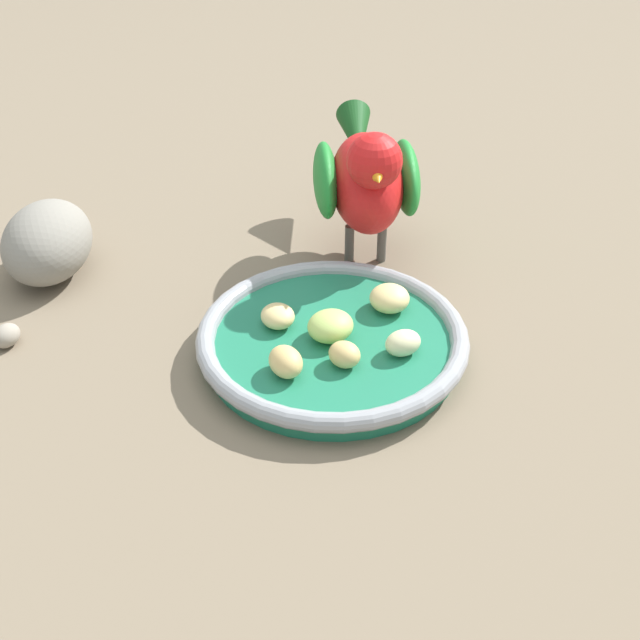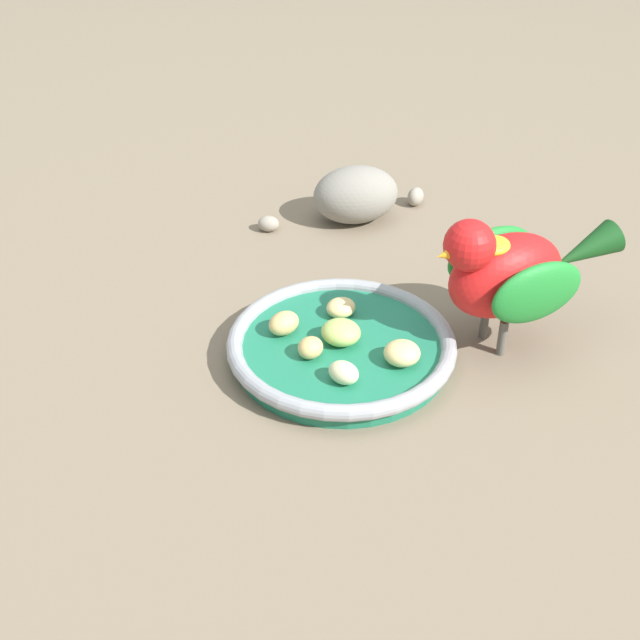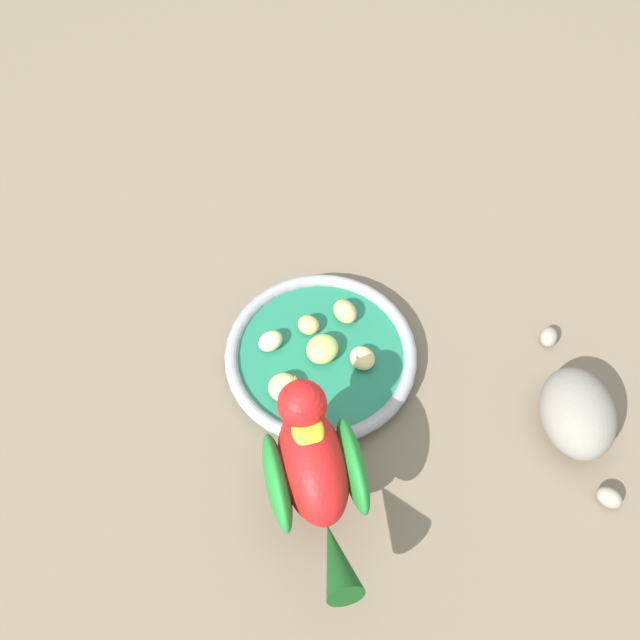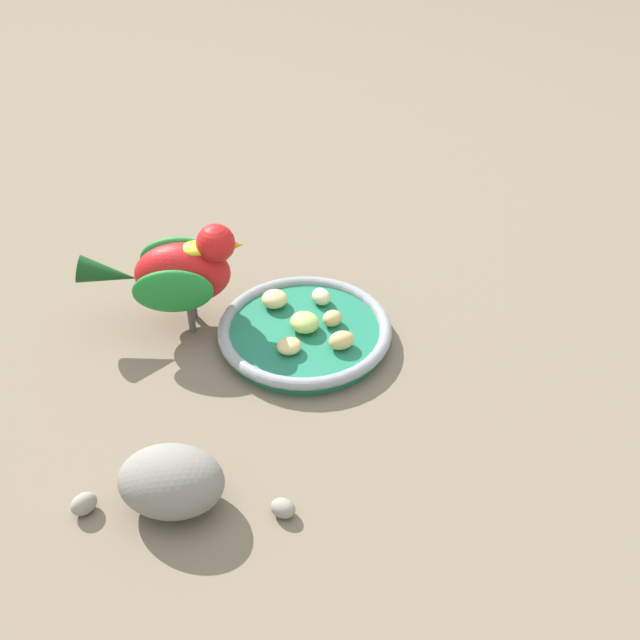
{
  "view_description": "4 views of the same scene",
  "coord_description": "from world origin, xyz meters",
  "px_view_note": "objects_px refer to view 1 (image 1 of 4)",
  "views": [
    {
      "loc": [
        -0.34,
        -0.48,
        0.45
      ],
      "look_at": [
        -0.01,
        -0.05,
        0.06
      ],
      "focal_mm": 51.29,
      "sensor_mm": 36.0,
      "label": 1
    },
    {
      "loc": [
        0.35,
        -0.6,
        0.5
      ],
      "look_at": [
        0.01,
        -0.05,
        0.05
      ],
      "focal_mm": 48.87,
      "sensor_mm": 36.0,
      "label": 2
    },
    {
      "loc": [
        0.31,
        0.24,
        0.73
      ],
      "look_at": [
        0.01,
        -0.04,
        0.06
      ],
      "focal_mm": 40.5,
      "sensor_mm": 36.0,
      "label": 3
    },
    {
      "loc": [
        -0.55,
        0.38,
        0.58
      ],
      "look_at": [
        -0.0,
        -0.04,
        0.04
      ],
      "focal_mm": 40.65,
      "sensor_mm": 36.0,
      "label": 4
    }
  ],
  "objects_px": {
    "feeding_bowl": "(332,342)",
    "apple_piece_1": "(403,343)",
    "apple_piece_3": "(330,326)",
    "rock_large": "(47,242)",
    "pebble_1": "(63,217)",
    "apple_piece_5": "(345,354)",
    "pebble_0": "(6,336)",
    "apple_piece_0": "(390,298)",
    "apple_piece_2": "(286,362)",
    "parrot": "(367,176)",
    "apple_piece_4": "(278,316)"
  },
  "relations": [
    {
      "from": "apple_piece_2",
      "to": "apple_piece_4",
      "type": "height_order",
      "value": "apple_piece_2"
    },
    {
      "from": "feeding_bowl",
      "to": "apple_piece_3",
      "type": "distance_m",
      "value": 0.02
    },
    {
      "from": "apple_piece_0",
      "to": "apple_piece_3",
      "type": "relative_size",
      "value": 0.89
    },
    {
      "from": "apple_piece_3",
      "to": "apple_piece_5",
      "type": "distance_m",
      "value": 0.04
    },
    {
      "from": "apple_piece_1",
      "to": "apple_piece_5",
      "type": "bearing_deg",
      "value": 160.06
    },
    {
      "from": "apple_piece_2",
      "to": "apple_piece_3",
      "type": "distance_m",
      "value": 0.06
    },
    {
      "from": "rock_large",
      "to": "apple_piece_0",
      "type": "bearing_deg",
      "value": -52.63
    },
    {
      "from": "parrot",
      "to": "pebble_0",
      "type": "relative_size",
      "value": 7.38
    },
    {
      "from": "apple_piece_3",
      "to": "rock_large",
      "type": "distance_m",
      "value": 0.28
    },
    {
      "from": "apple_piece_4",
      "to": "parrot",
      "type": "height_order",
      "value": "parrot"
    },
    {
      "from": "feeding_bowl",
      "to": "apple_piece_2",
      "type": "distance_m",
      "value": 0.06
    },
    {
      "from": "apple_piece_0",
      "to": "apple_piece_2",
      "type": "distance_m",
      "value": 0.12
    },
    {
      "from": "apple_piece_3",
      "to": "parrot",
      "type": "distance_m",
      "value": 0.17
    },
    {
      "from": "apple_piece_4",
      "to": "pebble_0",
      "type": "bearing_deg",
      "value": 143.23
    },
    {
      "from": "feeding_bowl",
      "to": "apple_piece_1",
      "type": "distance_m",
      "value": 0.06
    },
    {
      "from": "apple_piece_1",
      "to": "parrot",
      "type": "relative_size",
      "value": 0.16
    },
    {
      "from": "apple_piece_0",
      "to": "apple_piece_1",
      "type": "relative_size",
      "value": 1.15
    },
    {
      "from": "feeding_bowl",
      "to": "rock_large",
      "type": "height_order",
      "value": "rock_large"
    },
    {
      "from": "apple_piece_3",
      "to": "parrot",
      "type": "height_order",
      "value": "parrot"
    },
    {
      "from": "apple_piece_0",
      "to": "apple_piece_1",
      "type": "bearing_deg",
      "value": -121.1
    },
    {
      "from": "parrot",
      "to": "rock_large",
      "type": "distance_m",
      "value": 0.29
    },
    {
      "from": "apple_piece_5",
      "to": "pebble_1",
      "type": "relative_size",
      "value": 0.98
    },
    {
      "from": "apple_piece_5",
      "to": "parrot",
      "type": "bearing_deg",
      "value": 45.65
    },
    {
      "from": "feeding_bowl",
      "to": "apple_piece_1",
      "type": "height_order",
      "value": "apple_piece_1"
    },
    {
      "from": "apple_piece_2",
      "to": "pebble_0",
      "type": "xyz_separation_m",
      "value": [
        -0.15,
        0.19,
        -0.02
      ]
    },
    {
      "from": "apple_piece_3",
      "to": "apple_piece_5",
      "type": "xyz_separation_m",
      "value": [
        -0.01,
        -0.03,
        -0.0
      ]
    },
    {
      "from": "apple_piece_1",
      "to": "rock_large",
      "type": "relative_size",
      "value": 0.28
    },
    {
      "from": "pebble_1",
      "to": "pebble_0",
      "type": "bearing_deg",
      "value": -128.02
    },
    {
      "from": "feeding_bowl",
      "to": "pebble_1",
      "type": "relative_size",
      "value": 8.27
    },
    {
      "from": "apple_piece_0",
      "to": "parrot",
      "type": "distance_m",
      "value": 0.13
    },
    {
      "from": "parrot",
      "to": "pebble_1",
      "type": "relative_size",
      "value": 7.08
    },
    {
      "from": "pebble_1",
      "to": "parrot",
      "type": "bearing_deg",
      "value": -47.72
    },
    {
      "from": "apple_piece_4",
      "to": "parrot",
      "type": "xyz_separation_m",
      "value": [
        0.14,
        0.06,
        0.06
      ]
    },
    {
      "from": "apple_piece_3",
      "to": "apple_piece_4",
      "type": "bearing_deg",
      "value": 120.39
    },
    {
      "from": "pebble_1",
      "to": "apple_piece_5",
      "type": "bearing_deg",
      "value": -79.1
    },
    {
      "from": "feeding_bowl",
      "to": "rock_large",
      "type": "relative_size",
      "value": 2.1
    },
    {
      "from": "feeding_bowl",
      "to": "pebble_0",
      "type": "xyz_separation_m",
      "value": [
        -0.2,
        0.17,
        -0.0
      ]
    },
    {
      "from": "feeding_bowl",
      "to": "apple_piece_3",
      "type": "relative_size",
      "value": 5.75
    },
    {
      "from": "apple_piece_1",
      "to": "pebble_1",
      "type": "distance_m",
      "value": 0.39
    },
    {
      "from": "apple_piece_4",
      "to": "apple_piece_2",
      "type": "bearing_deg",
      "value": -119.75
    },
    {
      "from": "pebble_1",
      "to": "apple_piece_3",
      "type": "bearing_deg",
      "value": -75.87
    },
    {
      "from": "apple_piece_0",
      "to": "apple_piece_5",
      "type": "relative_size",
      "value": 1.31
    },
    {
      "from": "feeding_bowl",
      "to": "apple_piece_0",
      "type": "xyz_separation_m",
      "value": [
        0.06,
        0.0,
        0.02
      ]
    },
    {
      "from": "apple_piece_1",
      "to": "pebble_0",
      "type": "relative_size",
      "value": 1.16
    },
    {
      "from": "pebble_0",
      "to": "pebble_1",
      "type": "bearing_deg",
      "value": 51.98
    },
    {
      "from": "apple_piece_3",
      "to": "rock_large",
      "type": "relative_size",
      "value": 0.37
    },
    {
      "from": "parrot",
      "to": "pebble_0",
      "type": "xyz_separation_m",
      "value": [
        -0.32,
        0.07,
        -0.07
      ]
    },
    {
      "from": "rock_large",
      "to": "feeding_bowl",
      "type": "bearing_deg",
      "value": -63.05
    },
    {
      "from": "feeding_bowl",
      "to": "apple_piece_0",
      "type": "height_order",
      "value": "apple_piece_0"
    },
    {
      "from": "apple_piece_1",
      "to": "pebble_1",
      "type": "height_order",
      "value": "apple_piece_1"
    }
  ]
}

